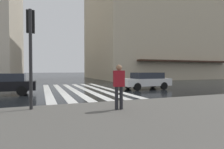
{
  "coord_description": "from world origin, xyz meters",
  "views": [
    {
      "loc": [
        -11.3,
        2.67,
        1.63
      ],
      "look_at": [
        1.78,
        -2.31,
        1.29
      ],
      "focal_mm": 30.02,
      "sensor_mm": 36.0,
      "label": 1
    }
  ],
  "objects_px": {
    "traffic_signal_post": "(31,38)",
    "car_white": "(146,80)",
    "car_black": "(2,84)",
    "pedestrian_in_red_jacket": "(119,83)"
  },
  "relations": [
    {
      "from": "traffic_signal_post",
      "to": "car_white",
      "type": "relative_size",
      "value": 0.91
    },
    {
      "from": "traffic_signal_post",
      "to": "car_black",
      "type": "bearing_deg",
      "value": 18.12
    },
    {
      "from": "traffic_signal_post",
      "to": "pedestrian_in_red_jacket",
      "type": "bearing_deg",
      "value": -113.07
    },
    {
      "from": "traffic_signal_post",
      "to": "car_black",
      "type": "xyz_separation_m",
      "value": [
        6.04,
        1.98,
        -2.09
      ]
    },
    {
      "from": "car_white",
      "to": "traffic_signal_post",
      "type": "bearing_deg",
      "value": 124.76
    },
    {
      "from": "traffic_signal_post",
      "to": "car_white",
      "type": "bearing_deg",
      "value": -55.24
    },
    {
      "from": "traffic_signal_post",
      "to": "pedestrian_in_red_jacket",
      "type": "xyz_separation_m",
      "value": [
        -1.31,
        -3.08,
        -1.71
      ]
    },
    {
      "from": "traffic_signal_post",
      "to": "car_white",
      "type": "xyz_separation_m",
      "value": [
        6.04,
        -8.71,
        -2.09
      ]
    },
    {
      "from": "car_black",
      "to": "pedestrian_in_red_jacket",
      "type": "distance_m",
      "value": 8.94
    },
    {
      "from": "car_black",
      "to": "pedestrian_in_red_jacket",
      "type": "bearing_deg",
      "value": -145.47
    }
  ]
}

